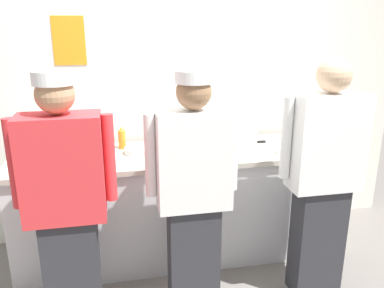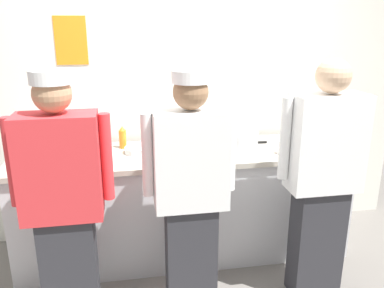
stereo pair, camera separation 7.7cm
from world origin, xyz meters
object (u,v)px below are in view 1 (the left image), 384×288
(chef_near_left, at_px, (66,203))
(ramekin_orange_sauce, at_px, (282,150))
(plate_stack_rear, at_px, (138,150))
(chef_center, at_px, (193,192))
(mixing_bowl_steel, at_px, (237,139))
(chef_far_right, at_px, (323,177))
(ramekin_yellow_sauce, at_px, (311,137))
(chefs_knife, at_px, (268,141))
(deli_cup, at_px, (187,140))
(sheet_tray, at_px, (72,157))
(plate_stack_front, at_px, (214,152))
(squeeze_bottle_primary, at_px, (122,138))

(chef_near_left, xyz_separation_m, ramekin_orange_sauce, (1.60, 0.56, 0.05))
(plate_stack_rear, bearing_deg, chef_center, -68.48)
(mixing_bowl_steel, bearing_deg, chef_far_right, -62.88)
(ramekin_yellow_sauce, bearing_deg, chefs_knife, -179.27)
(mixing_bowl_steel, xyz_separation_m, ramekin_yellow_sauce, (0.71, 0.06, -0.04))
(ramekin_orange_sauce, height_order, chefs_knife, ramekin_orange_sauce)
(deli_cup, relative_size, chefs_knife, 0.33)
(ramekin_orange_sauce, bearing_deg, chef_near_left, -160.74)
(sheet_tray, distance_m, ramekin_yellow_sauce, 2.05)
(plate_stack_front, xyz_separation_m, plate_stack_rear, (-0.58, 0.17, 0.00))
(plate_stack_front, relative_size, plate_stack_rear, 1.06)
(mixing_bowl_steel, relative_size, sheet_tray, 0.79)
(chef_far_right, xyz_separation_m, deli_cup, (-0.78, 0.86, 0.06))
(ramekin_yellow_sauce, bearing_deg, mixing_bowl_steel, -175.47)
(plate_stack_rear, height_order, deli_cup, deli_cup)
(chef_near_left, xyz_separation_m, chef_far_right, (1.69, 0.06, 0.01))
(mixing_bowl_steel, relative_size, squeeze_bottle_primary, 1.86)
(chef_center, relative_size, sheet_tray, 3.77)
(ramekin_orange_sauce, relative_size, chefs_knife, 0.34)
(chefs_knife, bearing_deg, chef_far_right, -84.17)
(plate_stack_front, relative_size, sheet_tray, 0.53)
(chef_near_left, bearing_deg, ramekin_yellow_sauce, 23.19)
(chef_center, height_order, squeeze_bottle_primary, chef_center)
(plate_stack_front, xyz_separation_m, sheet_tray, (-1.08, 0.14, -0.01))
(deli_cup, bearing_deg, plate_stack_front, -63.20)
(chef_near_left, bearing_deg, mixing_bowl_steel, 31.77)
(chef_far_right, height_order, ramekin_yellow_sauce, chef_far_right)
(ramekin_orange_sauce, distance_m, deli_cup, 0.78)
(ramekin_orange_sauce, bearing_deg, chef_far_right, -80.53)
(chef_near_left, xyz_separation_m, mixing_bowl_steel, (1.30, 0.81, 0.09))
(mixing_bowl_steel, relative_size, deli_cup, 3.82)
(chef_far_right, height_order, chefs_knife, chef_far_right)
(plate_stack_front, distance_m, ramekin_orange_sauce, 0.55)
(squeeze_bottle_primary, relative_size, chefs_knife, 0.67)
(plate_stack_rear, bearing_deg, squeeze_bottle_primary, 129.20)
(chef_near_left, relative_size, chef_center, 1.01)
(plate_stack_front, bearing_deg, sheet_tray, 172.58)
(squeeze_bottle_primary, xyz_separation_m, ramekin_yellow_sauce, (1.66, -0.06, -0.06))
(mixing_bowl_steel, height_order, ramekin_yellow_sauce, mixing_bowl_steel)
(mixing_bowl_steel, bearing_deg, plate_stack_front, -141.86)
(plate_stack_rear, relative_size, ramekin_orange_sauce, 2.35)
(chef_center, xyz_separation_m, plate_stack_rear, (-0.29, 0.75, 0.06))
(squeeze_bottle_primary, xyz_separation_m, deli_cup, (0.54, -0.01, -0.05))
(squeeze_bottle_primary, bearing_deg, mixing_bowl_steel, -7.22)
(plate_stack_rear, xyz_separation_m, chefs_knife, (1.13, 0.08, -0.02))
(chefs_knife, bearing_deg, sheet_tray, -176.34)
(ramekin_orange_sauce, bearing_deg, deli_cup, 153.22)
(plate_stack_front, distance_m, deli_cup, 0.34)
(chef_near_left, xyz_separation_m, plate_stack_rear, (0.48, 0.78, 0.05))
(chef_near_left, bearing_deg, chef_far_right, 1.92)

